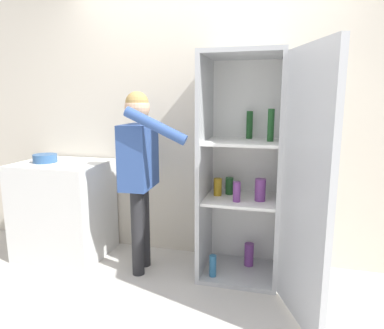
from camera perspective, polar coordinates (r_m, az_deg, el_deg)
name	(u,v)px	position (r m, az deg, el deg)	size (l,w,h in m)	color
ground_plane	(175,309)	(2.67, -2.88, -22.93)	(12.00, 12.00, 0.00)	beige
wall_back	(206,122)	(3.18, 2.27, 7.03)	(7.00, 0.06, 2.55)	beige
refrigerator	(255,173)	(2.74, 10.43, -1.39)	(0.93, 1.17, 1.84)	#B7BABC
person	(140,160)	(2.89, -8.72, 0.71)	(0.60, 0.53, 1.55)	#262628
counter	(64,209)	(3.52, -20.52, -6.93)	(0.79, 0.64, 0.91)	white
bowl	(45,158)	(3.47, -23.29, 0.96)	(0.22, 0.22, 0.08)	#335B8E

